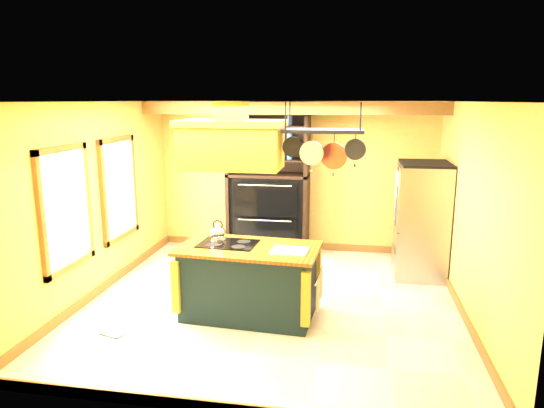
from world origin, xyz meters
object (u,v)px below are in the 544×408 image
(kitchen_island, at_px, (249,281))
(pot_rack, at_px, (324,139))
(refrigerator, at_px, (421,223))
(range_hood, at_px, (232,142))
(hutch, at_px, (269,200))

(kitchen_island, bearing_deg, pot_rack, 3.89)
(kitchen_island, relative_size, refrigerator, 1.03)
(range_hood, bearing_deg, kitchen_island, 0.27)
(kitchen_island, xyz_separation_m, pot_rack, (0.91, 0.00, 1.81))
(refrigerator, bearing_deg, range_hood, -143.05)
(range_hood, bearing_deg, hutch, 90.55)
(hutch, bearing_deg, pot_rack, -67.25)
(range_hood, relative_size, pot_rack, 1.29)
(range_hood, bearing_deg, pot_rack, 0.13)
(kitchen_island, distance_m, range_hood, 1.77)
(kitchen_island, xyz_separation_m, range_hood, (-0.20, -0.00, 1.76))
(kitchen_island, xyz_separation_m, refrigerator, (2.32, 1.89, 0.38))
(kitchen_island, relative_size, hutch, 0.72)
(range_hood, bearing_deg, refrigerator, 36.95)
(kitchen_island, xyz_separation_m, hutch, (-0.22, 2.69, 0.49))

